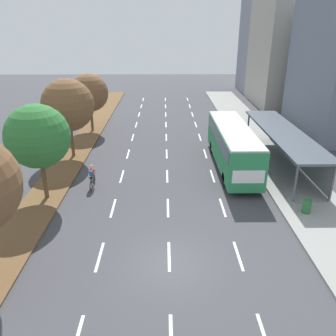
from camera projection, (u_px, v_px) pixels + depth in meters
The scene contains 15 objects.
ground_plane at pixel (169, 264), 16.51m from camera, with size 140.00×140.00×0.00m, color #424247.
median_strip at pixel (86, 138), 34.83m from camera, with size 2.60×52.00×0.12m, color brown.
sidewalk_right at pixel (256, 137), 35.02m from camera, with size 4.50×52.00×0.15m, color gray.
lane_divider_left at pixel (131, 145), 32.95m from camera, with size 0.14×46.75×0.01m.
lane_divider_center at pixel (166, 145), 32.99m from camera, with size 0.14×46.75×0.01m.
lane_divider_right at pixel (202, 145), 33.03m from camera, with size 0.14×46.75×0.01m.
bus_shelter at pixel (285, 145), 27.29m from camera, with size 2.90×13.92×2.86m.
bus at pixel (233, 143), 27.04m from camera, with size 2.54×11.29×3.37m.
cyclist at pixel (92, 177), 24.01m from camera, with size 0.46×1.82×1.71m.
median_tree_second at pixel (38, 136), 21.08m from camera, with size 4.03×4.03×6.26m.
median_tree_third at pixel (68, 105), 28.23m from camera, with size 4.37×4.37×6.68m.
median_tree_fourth at pixel (89, 93), 35.64m from camera, with size 3.97×3.97×6.07m.
trash_bin at pixel (307, 206), 20.62m from camera, with size 0.52×0.52×0.85m, color #286B38.
building_mid_right at pixel (292, 52), 47.73m from camera, with size 9.84×12.17×14.66m, color #A39E93.
building_far_right at pixel (266, 35), 54.73m from camera, with size 6.29×11.90×18.60m, color gray.
Camera 1 is at (-0.22, -13.40, 10.72)m, focal length 36.24 mm.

